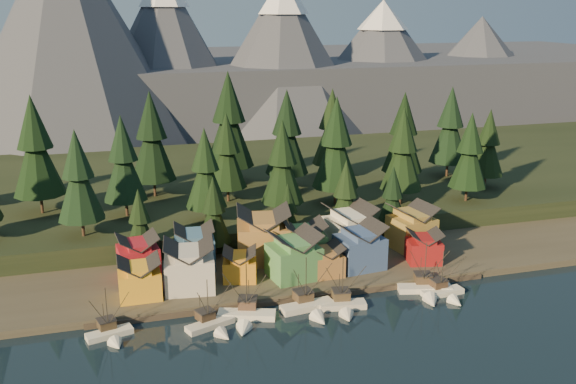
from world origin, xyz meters
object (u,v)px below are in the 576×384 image
object	(u,v)px
house_back_0	(138,254)
house_back_1	(195,246)
house_front_0	(139,277)
boat_5	(427,284)
boat_6	(446,288)
boat_0	(110,328)
house_front_1	(189,264)
boat_1	(213,320)
boat_3	(310,302)
boat_2	(246,310)
boat_4	(344,300)

from	to	relation	value
house_back_0	house_back_1	xyz separation A→B (m)	(11.76, 1.05, 0.26)
house_front_0	house_back_0	world-z (taller)	house_back_0
house_front_0	boat_5	bearing A→B (deg)	-11.79
boat_6	boat_0	bearing A→B (deg)	173.70
boat_5	house_back_0	distance (m)	58.82
boat_6	house_front_1	bearing A→B (deg)	158.17
boat_1	boat_3	bearing A→B (deg)	-15.70
boat_5	house_back_0	xyz separation A→B (m)	(-54.42, 21.95, 4.05)
boat_5	boat_6	size ratio (longest dim) A/B	1.19
house_front_0	boat_2	bearing A→B (deg)	-35.03
house_front_0	house_back_1	world-z (taller)	house_back_1
boat_0	boat_4	bearing A→B (deg)	-16.38
boat_3	house_back_1	size ratio (longest dim) A/B	1.26
boat_5	house_back_0	bearing A→B (deg)	172.49
house_front_0	boat_1	bearing A→B (deg)	-50.42
boat_4	boat_5	xyz separation A→B (m)	(18.35, 2.03, -0.13)
house_front_0	house_back_1	bearing A→B (deg)	43.54
house_front_1	house_back_0	distance (m)	13.34
boat_2	house_back_0	size ratio (longest dim) A/B	1.34
boat_0	boat_1	bearing A→B (deg)	-20.48
boat_3	boat_6	distance (m)	27.75
house_back_0	house_front_0	bearing A→B (deg)	-98.57
boat_1	boat_5	bearing A→B (deg)	-17.37
boat_3	boat_6	size ratio (longest dim) A/B	1.15
boat_0	house_back_1	bearing A→B (deg)	37.97
boat_0	boat_6	distance (m)	63.84
boat_3	house_back_1	distance (m)	30.24
boat_2	boat_6	world-z (taller)	boat_2
house_back_1	boat_4	bearing A→B (deg)	-40.73
boat_5	house_back_1	xyz separation A→B (m)	(-42.67, 23.00, 4.32)
boat_3	boat_5	world-z (taller)	boat_3
boat_1	house_back_0	size ratio (longest dim) A/B	1.15
boat_1	boat_3	xyz separation A→B (m)	(18.64, 1.67, 0.24)
house_front_0	house_back_1	size ratio (longest dim) A/B	0.85
house_front_0	boat_3	bearing A→B (deg)	-22.22
boat_3	house_front_1	bearing A→B (deg)	139.88
house_back_0	house_back_1	distance (m)	11.81
boat_6	house_front_0	world-z (taller)	house_front_0
house_back_0	boat_6	bearing A→B (deg)	-28.82
boat_3	boat_2	bearing A→B (deg)	173.62
boat_4	boat_6	size ratio (longest dim) A/B	1.10
boat_3	house_front_0	size ratio (longest dim) A/B	1.48
boat_6	house_back_0	size ratio (longest dim) A/B	1.15
boat_4	house_front_1	size ratio (longest dim) A/B	1.05
boat_3	house_back_0	distance (m)	37.75
boat_0	house_back_0	world-z (taller)	house_back_0
house_front_0	boat_0	bearing A→B (deg)	-115.92
boat_5	house_back_0	world-z (taller)	house_back_0
boat_2	boat_5	size ratio (longest dim) A/B	0.98
boat_0	boat_5	world-z (taller)	boat_5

